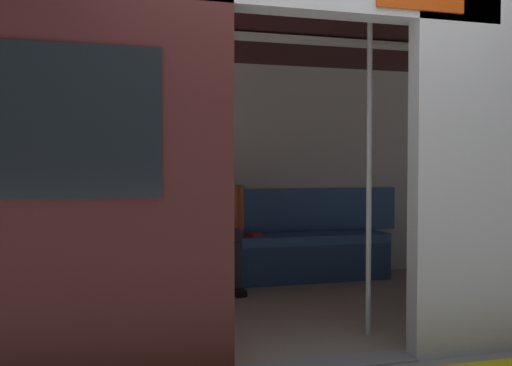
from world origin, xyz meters
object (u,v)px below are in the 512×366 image
at_px(handbag, 178,229).
at_px(grab_pole_door, 228,175).
at_px(person_seated, 218,215).
at_px(book, 250,234).
at_px(grab_pole_far, 369,175).
at_px(bench_seat, 244,248).
at_px(train_car, 260,118).

xyz_separation_m(handbag, grab_pole_door, (-0.14, 1.76, 0.54)).
height_order(person_seated, grab_pole_door, grab_pole_door).
xyz_separation_m(book, grab_pole_far, (-0.42, 1.73, 0.61)).
xyz_separation_m(handbag, grab_pole_far, (-1.12, 1.75, 0.54)).
bearing_deg(book, grab_pole_door, 38.36).
distance_m(bench_seat, grab_pole_far, 1.89).
bearing_deg(book, person_seated, -17.01).
bearing_deg(handbag, person_seated, 160.71).
height_order(bench_seat, grab_pole_door, grab_pole_door).
bearing_deg(handbag, train_car, 118.04).
bearing_deg(person_seated, handbag, -19.29).
bearing_deg(grab_pole_far, book, -76.40).
height_order(handbag, grab_pole_door, grab_pole_door).
bearing_deg(person_seated, grab_pole_far, 114.94).
relative_size(book, grab_pole_door, 0.10).
xyz_separation_m(train_car, handbag, (0.55, -1.02, -0.98)).
bearing_deg(train_car, handbag, -61.96).
distance_m(book, grab_pole_far, 1.88).
height_order(train_car, bench_seat, train_car).
bearing_deg(person_seated, train_car, 101.51).
xyz_separation_m(person_seated, grab_pole_far, (-0.76, 1.62, 0.41)).
height_order(train_car, handbag, train_car).
bearing_deg(grab_pole_far, person_seated, -65.06).
bearing_deg(bench_seat, train_car, 84.86).
bearing_deg(grab_pole_far, train_car, -51.79).
distance_m(train_car, grab_pole_far, 1.02).
bearing_deg(handbag, grab_pole_door, 94.63).
xyz_separation_m(bench_seat, person_seated, (0.27, 0.05, 0.33)).
height_order(book, grab_pole_far, grab_pole_far).
distance_m(grab_pole_door, grab_pole_far, 0.98).
xyz_separation_m(train_car, book, (-0.16, -1.00, -1.05)).
bearing_deg(grab_pole_far, handbag, -57.44).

